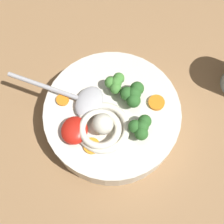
{
  "coord_description": "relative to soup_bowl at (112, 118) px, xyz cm",
  "views": [
    {
      "loc": [
        18.41,
        4.95,
        54.05
      ],
      "look_at": [
        0.27,
        3.12,
        9.5
      ],
      "focal_mm": 46.57,
      "sensor_mm": 36.0,
      "label": 1
    }
  ],
  "objects": [
    {
      "name": "table_slab",
      "position": [
        -0.27,
        -3.12,
        -4.84
      ],
      "size": [
        116.03,
        116.03,
        4.01
      ],
      "primitive_type": "cube",
      "color": "#936D47",
      "rests_on": "ground"
    },
    {
      "name": "carrot_slice_extra_a",
      "position": [
        -1.25,
        -8.48,
        2.91
      ],
      "size": [
        2.11,
        2.11,
        0.5
      ],
      "primitive_type": "cylinder",
      "color": "orange",
      "rests_on": "soup_bowl"
    },
    {
      "name": "carrot_slice_left",
      "position": [
        -2.3,
        7.23,
        2.96
      ],
      "size": [
        2.73,
        2.73,
        0.62
      ],
      "primitive_type": "cylinder",
      "color": "orange",
      "rests_on": "soup_bowl"
    },
    {
      "name": "broccoli_floret_beside_noodles",
      "position": [
        -4.47,
        0.09,
        4.54
      ],
      "size": [
        3.8,
        3.27,
        3.0
      ],
      "color": "#7A9E60",
      "rests_on": "soup_bowl"
    },
    {
      "name": "broccoli_floret_rear",
      "position": [
        -2.52,
        3.15,
        4.89
      ],
      "size": [
        4.5,
        3.87,
        3.56
      ],
      "color": "#7A9E60",
      "rests_on": "soup_bowl"
    },
    {
      "name": "soup_spoon",
      "position": [
        -1.41,
        -5.25,
        3.46
      ],
      "size": [
        7.76,
        17.49,
        1.6
      ],
      "rotation": [
        0.0,
        0.0,
        4.45
      ],
      "color": "#B7B7BC",
      "rests_on": "soup_bowl"
    },
    {
      "name": "broccoli_floret_right",
      "position": [
        2.9,
        4.78,
        4.72
      ],
      "size": [
        4.16,
        3.58,
        3.29
      ],
      "color": "#7A9E60",
      "rests_on": "soup_bowl"
    },
    {
      "name": "carrot_slice_far",
      "position": [
        6.15,
        -2.6,
        2.89
      ],
      "size": [
        2.64,
        2.64,
        0.46
      ],
      "primitive_type": "cylinder",
      "color": "orange",
      "rests_on": "soup_bowl"
    },
    {
      "name": "chili_sauce_dollop",
      "position": [
        4.14,
        -5.56,
        3.72
      ],
      "size": [
        4.72,
        4.25,
        2.13
      ],
      "primitive_type": "ellipsoid",
      "color": "red",
      "rests_on": "soup_bowl"
    },
    {
      "name": "noodle_pile",
      "position": [
        3.19,
        -1.23,
        3.87
      ],
      "size": [
        9.66,
        9.47,
        3.88
      ],
      "color": "silver",
      "rests_on": "soup_bowl"
    },
    {
      "name": "soup_bowl",
      "position": [
        0.0,
        0.0,
        0.0
      ],
      "size": [
        23.11,
        23.11,
        5.49
      ],
      "color": "silver",
      "rests_on": "table_slab"
    }
  ]
}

